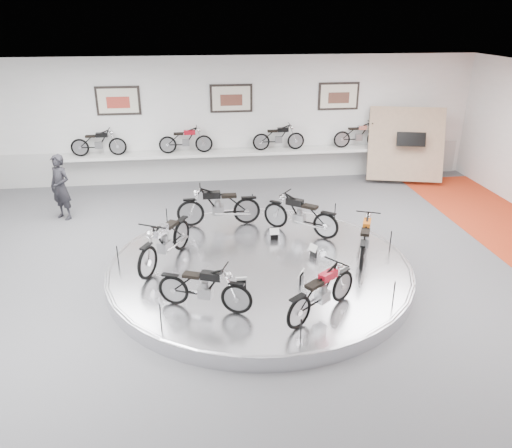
{
  "coord_description": "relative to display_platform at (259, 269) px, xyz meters",
  "views": [
    {
      "loc": [
        -1.29,
        -9.08,
        5.23
      ],
      "look_at": [
        -0.04,
        0.6,
        1.07
      ],
      "focal_mm": 35.0,
      "sensor_mm": 36.0,
      "label": 1
    }
  ],
  "objects": [
    {
      "name": "floor",
      "position": [
        0.0,
        -0.3,
        -0.15
      ],
      "size": [
        16.0,
        16.0,
        0.0
      ],
      "primitive_type": "plane",
      "color": "#565659",
      "rests_on": "ground"
    },
    {
      "name": "bike_b",
      "position": [
        -0.73,
        2.15,
        0.67
      ],
      "size": [
        1.76,
        0.63,
        1.03
      ],
      "primitive_type": null,
      "rotation": [
        0.0,
        0.0,
        3.14
      ],
      "color": "black",
      "rests_on": "display_platform"
    },
    {
      "name": "visitor",
      "position": [
        -4.86,
        3.88,
        0.74
      ],
      "size": [
        0.78,
        0.73,
        1.79
      ],
      "primitive_type": "imported",
      "rotation": [
        0.0,
        0.0,
        -0.62
      ],
      "color": "black",
      "rests_on": "floor"
    },
    {
      "name": "bike_c",
      "position": [
        -1.97,
        0.24,
        0.67
      ],
      "size": [
        1.38,
        1.87,
        1.05
      ],
      "primitive_type": null,
      "rotation": [
        0.0,
        0.0,
        4.23
      ],
      "color": "silver",
      "rests_on": "display_platform"
    },
    {
      "name": "ceiling",
      "position": [
        0.0,
        -0.3,
        3.85
      ],
      "size": [
        16.0,
        16.0,
        0.0
      ],
      "primitive_type": "plane",
      "rotation": [
        3.14,
        0.0,
        0.0
      ],
      "color": "white",
      "rests_on": "wall_back"
    },
    {
      "name": "shelf_bike_b",
      "position": [
        -1.5,
        6.4,
        1.27
      ],
      "size": [
        1.22,
        0.43,
        0.73
      ],
      "primitive_type": null,
      "color": "maroon",
      "rests_on": "shelf"
    },
    {
      "name": "shelf_bike_d",
      "position": [
        4.2,
        6.4,
        1.27
      ],
      "size": [
        1.22,
        0.43,
        0.73
      ],
      "primitive_type": null,
      "color": "silver",
      "rests_on": "shelf"
    },
    {
      "name": "bike_f",
      "position": [
        2.3,
        -0.01,
        0.61
      ],
      "size": [
        1.12,
        1.64,
        0.91
      ],
      "primitive_type": null,
      "rotation": [
        0.0,
        0.0,
        7.45
      ],
      "color": "#CA5E13",
      "rests_on": "display_platform"
    },
    {
      "name": "display_panel",
      "position": [
        5.6,
        5.8,
        1.1
      ],
      "size": [
        2.56,
        1.52,
        2.3
      ],
      "primitive_type": "cube",
      "rotation": [
        -0.35,
        0.0,
        -0.26
      ],
      "color": "tan",
      "rests_on": "floor"
    },
    {
      "name": "bike_d",
      "position": [
        -1.21,
        -1.66,
        0.59
      ],
      "size": [
        1.59,
        1.06,
        0.88
      ],
      "primitive_type": null,
      "rotation": [
        0.0,
        0.0,
        5.89
      ],
      "color": "black",
      "rests_on": "display_platform"
    },
    {
      "name": "wall_back",
      "position": [
        0.0,
        6.7,
        1.85
      ],
      "size": [
        16.0,
        0.0,
        16.0
      ],
      "primitive_type": "plane",
      "rotation": [
        1.57,
        0.0,
        0.0
      ],
      "color": "white",
      "rests_on": "floor"
    },
    {
      "name": "shelf_bike_a",
      "position": [
        -4.2,
        6.4,
        1.27
      ],
      "size": [
        1.22,
        0.43,
        0.73
      ],
      "primitive_type": null,
      "color": "black",
      "rests_on": "shelf"
    },
    {
      "name": "shelf",
      "position": [
        0.0,
        6.4,
        0.85
      ],
      "size": [
        11.0,
        0.55,
        0.1
      ],
      "primitive_type": "cube",
      "color": "silver",
      "rests_on": "wall_back"
    },
    {
      "name": "poster_right",
      "position": [
        3.5,
        6.66,
        2.55
      ],
      "size": [
        1.35,
        0.06,
        0.88
      ],
      "primitive_type": "cube",
      "color": "beige",
      "rests_on": "wall_back"
    },
    {
      "name": "bike_a",
      "position": [
        1.17,
        1.41,
        0.64
      ],
      "size": [
        1.68,
        1.49,
        0.98
      ],
      "primitive_type": null,
      "rotation": [
        0.0,
        0.0,
        2.48
      ],
      "color": "black",
      "rests_on": "display_platform"
    },
    {
      "name": "poster_center",
      "position": [
        0.0,
        6.66,
        2.55
      ],
      "size": [
        1.35,
        0.06,
        0.88
      ],
      "primitive_type": "cube",
      "color": "beige",
      "rests_on": "wall_back"
    },
    {
      "name": "display_platform",
      "position": [
        0.0,
        0.0,
        0.0
      ],
      "size": [
        6.4,
        6.4,
        0.3
      ],
      "primitive_type": "cylinder",
      "color": "silver",
      "rests_on": "floor"
    },
    {
      "name": "shelf_bike_c",
      "position": [
        1.5,
        6.4,
        1.27
      ],
      "size": [
        1.22,
        0.43,
        0.73
      ],
      "primitive_type": null,
      "color": "black",
      "rests_on": "shelf"
    },
    {
      "name": "platform_rim",
      "position": [
        0.0,
        0.0,
        0.12
      ],
      "size": [
        6.4,
        6.4,
        0.1
      ],
      "primitive_type": "torus",
      "color": "#B2B2BA",
      "rests_on": "display_platform"
    },
    {
      "name": "poster_left",
      "position": [
        -3.5,
        6.66,
        2.55
      ],
      "size": [
        1.35,
        0.06,
        0.88
      ],
      "primitive_type": "cube",
      "color": "beige",
      "rests_on": "wall_back"
    },
    {
      "name": "dado_band",
      "position": [
        0.0,
        6.68,
        0.4
      ],
      "size": [
        15.68,
        0.04,
        1.1
      ],
      "primitive_type": "cube",
      "color": "#BCBCBA",
      "rests_on": "floor"
    },
    {
      "name": "bike_e",
      "position": [
        0.82,
        -2.07,
        0.6
      ],
      "size": [
        1.56,
        1.37,
        0.91
      ],
      "primitive_type": null,
      "rotation": [
        0.0,
        0.0,
        6.94
      ],
      "color": "maroon",
      "rests_on": "display_platform"
    }
  ]
}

